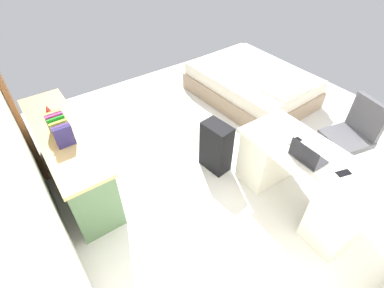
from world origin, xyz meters
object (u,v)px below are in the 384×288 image
cell_phone_near_laptop (343,173)px  bed (252,85)px  computer_mouse (288,142)px  credenza (70,158)px  cell_phone_by_mouse (296,141)px  laptop (306,156)px  office_chair (348,140)px  figurine_small (48,110)px  suitcase_black (216,147)px  desk (302,179)px

cell_phone_near_laptop → bed: bearing=-9.2°
bed → computer_mouse: size_ratio=19.60×
credenza → cell_phone_by_mouse: bearing=-127.7°
credenza → laptop: size_ratio=5.71×
office_chair → laptop: office_chair is taller
laptop → figurine_small: (2.13, 1.79, 0.05)m
credenza → cell_phone_by_mouse: 2.47m
office_chair → suitcase_black: bearing=55.4°
laptop → figurine_small: bearing=40.1°
desk → laptop: 0.41m
suitcase_black → laptop: laptop is taller
desk → cell_phone_near_laptop: size_ratio=10.70×
desk → office_chair: (0.06, -0.91, 0.04)m
computer_mouse → cell_phone_near_laptop: bearing=-169.3°
laptop → computer_mouse: laptop is taller
desk → computer_mouse: size_ratio=14.55×
laptop → cell_phone_near_laptop: size_ratio=2.32×
cell_phone_by_mouse → desk: bearing=171.7°
credenza → laptop: laptop is taller
office_chair → figurine_small: office_chair is taller
credenza → figurine_small: size_ratio=16.36×
laptop → cell_phone_near_laptop: laptop is taller
bed → computer_mouse: computer_mouse is taller
suitcase_black → figurine_small: (1.16, 1.51, 0.50)m
suitcase_black → figurine_small: 1.97m
suitcase_black → computer_mouse: size_ratio=6.56×
bed → laptop: laptop is taller
desk → figurine_small: figurine_small is taller
laptop → figurine_small: 2.78m
cell_phone_near_laptop → cell_phone_by_mouse: bearing=16.7°
desk → laptop: laptop is taller
cell_phone_near_laptop → desk: bearing=22.8°
credenza → figurine_small: figurine_small is taller
office_chair → figurine_small: 3.50m
cell_phone_near_laptop → figurine_small: figurine_small is taller
figurine_small → cell_phone_near_laptop: bearing=-141.6°
office_chair → desk: bearing=93.9°
credenza → desk: bearing=-132.2°
desk → office_chair: 0.91m
desk → credenza: (1.72, 1.90, 0.00)m
office_chair → cell_phone_by_mouse: 0.94m
credenza → suitcase_black: (-0.76, -1.51, -0.06)m
laptop → cell_phone_by_mouse: 0.28m
credenza → laptop: bearing=-134.0°
credenza → cell_phone_by_mouse: (-1.50, -1.93, 0.35)m
suitcase_black → cell_phone_near_laptop: bearing=-168.5°
laptop → cell_phone_by_mouse: bearing=-31.4°
desk → cell_phone_by_mouse: size_ratio=10.70×
bed → cell_phone_near_laptop: bearing=153.9°
bed → computer_mouse: bearing=144.3°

